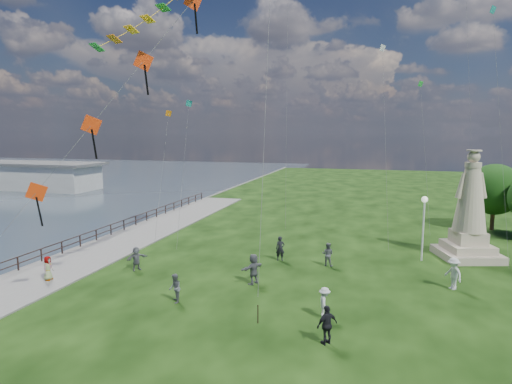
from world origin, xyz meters
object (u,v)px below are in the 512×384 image
(person_3, at_px, (327,325))
(person_8, at_px, (453,274))
(statue, at_px, (469,218))
(person_11, at_px, (254,269))
(pier_pavilion, at_px, (17,175))
(person_1, at_px, (175,288))
(lamppost, at_px, (424,215))
(person_10, at_px, (48,270))
(person_5, at_px, (136,258))
(person_2, at_px, (324,303))
(person_6, at_px, (280,249))
(person_7, at_px, (328,254))

(person_3, xyz_separation_m, person_8, (6.20, 8.37, 0.07))
(statue, bearing_deg, person_11, -161.72)
(pier_pavilion, xyz_separation_m, person_1, (47.64, -37.80, -1.07))
(lamppost, bearing_deg, person_10, -154.38)
(lamppost, xyz_separation_m, person_5, (-18.05, -7.21, -2.50))
(person_11, bearing_deg, lamppost, 155.18)
(lamppost, distance_m, person_10, 24.53)
(person_2, xyz_separation_m, person_6, (-4.08, 8.52, 0.10))
(person_3, relative_size, person_6, 1.00)
(person_1, distance_m, person_8, 15.63)
(person_2, height_order, person_6, person_6)
(lamppost, height_order, person_2, lamppost)
(pier_pavilion, relative_size, person_1, 19.40)
(person_1, relative_size, person_5, 1.00)
(person_7, height_order, person_11, person_11)
(pier_pavilion, xyz_separation_m, person_2, (55.43, -37.52, -1.09))
(person_8, distance_m, person_10, 23.75)
(person_3, bearing_deg, person_5, -69.77)
(statue, xyz_separation_m, person_7, (-9.38, -4.50, -2.11))
(person_1, relative_size, person_11, 0.85)
(person_1, bearing_deg, person_10, -123.92)
(person_2, height_order, person_7, person_7)
(pier_pavilion, height_order, person_6, pier_pavilion)
(person_1, bearing_deg, pier_pavilion, -156.76)
(lamppost, distance_m, person_5, 19.60)
(person_6, relative_size, person_7, 1.07)
(pier_pavilion, bearing_deg, person_3, -35.69)
(person_1, height_order, person_3, person_3)
(statue, relative_size, lamppost, 1.69)
(statue, bearing_deg, person_5, -174.01)
(person_7, bearing_deg, statue, -145.56)
(person_5, height_order, person_8, person_8)
(statue, xyz_separation_m, person_10, (-25.18, -12.12, -2.17))
(statue, bearing_deg, person_1, -158.13)
(person_2, distance_m, person_11, 5.79)
(statue, xyz_separation_m, lamppost, (-3.18, -1.58, 0.37))
(person_2, bearing_deg, person_11, 38.63)
(statue, bearing_deg, person_2, -140.66)
(person_3, bearing_deg, statue, -161.50)
(person_6, bearing_deg, person_8, -29.91)
(person_5, relative_size, person_11, 0.85)
(lamppost, height_order, person_7, lamppost)
(person_3, height_order, person_6, person_3)
(person_6, xyz_separation_m, person_7, (3.32, -0.32, -0.06))
(person_5, height_order, person_6, person_6)
(pier_pavilion, distance_m, person_2, 66.94)
(statue, distance_m, lamppost, 3.57)
(person_6, bearing_deg, person_7, -21.06)
(pier_pavilion, xyz_separation_m, person_5, (42.82, -33.61, -1.06))
(person_3, distance_m, person_6, 11.97)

